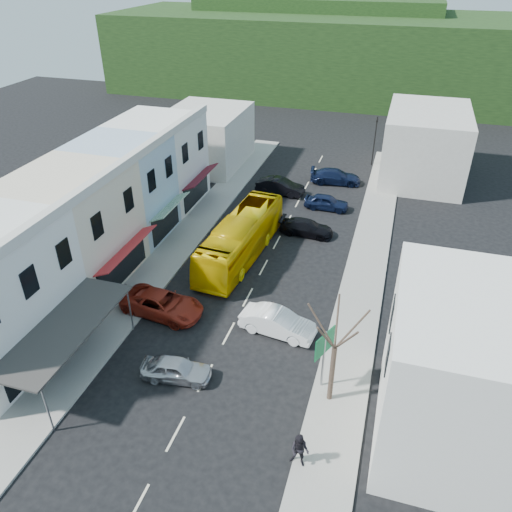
{
  "coord_description": "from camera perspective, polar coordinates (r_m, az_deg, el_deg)",
  "views": [
    {
      "loc": [
        8.63,
        -22.72,
        20.7
      ],
      "look_at": [
        0.0,
        6.0,
        2.2
      ],
      "focal_mm": 35.0,
      "sensor_mm": 36.0,
      "label": 1
    }
  ],
  "objects": [
    {
      "name": "sidewalk_right",
      "position": [
        38.69,
        12.44,
        -1.38
      ],
      "size": [
        3.0,
        52.0,
        0.15
      ],
      "primitive_type": "cube",
      "color": "gray",
      "rests_on": "ground"
    },
    {
      "name": "car_silver",
      "position": [
        28.91,
        -9.1,
        -12.61
      ],
      "size": [
        4.6,
        2.37,
        1.4
      ],
      "primitive_type": "imported",
      "rotation": [
        0.0,
        0.0,
        1.7
      ],
      "color": "#BBBBC0",
      "rests_on": "ground"
    },
    {
      "name": "car_black_far",
      "position": [
        49.62,
        2.77,
        7.86
      ],
      "size": [
        4.54,
        2.19,
        1.4
      ],
      "primitive_type": "imported",
      "rotation": [
        0.0,
        0.0,
        1.48
      ],
      "color": "black",
      "rests_on": "ground"
    },
    {
      "name": "car_red",
      "position": [
        33.6,
        -10.65,
        -5.5
      ],
      "size": [
        4.79,
        2.43,
        1.4
      ],
      "primitive_type": "imported",
      "rotation": [
        0.0,
        0.0,
        1.45
      ],
      "color": "maroon",
      "rests_on": "ground"
    },
    {
      "name": "distant_block_left",
      "position": [
        56.66,
        -5.67,
        13.32
      ],
      "size": [
        8.0,
        10.0,
        6.0
      ],
      "primitive_type": "cube",
      "color": "#B7B2A8",
      "rests_on": "ground"
    },
    {
      "name": "pedestrian_left",
      "position": [
        34.77,
        -14.53,
        -4.01
      ],
      "size": [
        0.45,
        0.63,
        1.7
      ],
      "primitive_type": "imported",
      "rotation": [
        0.0,
        0.0,
        1.48
      ],
      "color": "black",
      "rests_on": "sidewalk_left"
    },
    {
      "name": "car_navy_far",
      "position": [
        52.6,
        9.07,
        8.92
      ],
      "size": [
        4.7,
        2.39,
        1.4
      ],
      "primitive_type": "imported",
      "rotation": [
        0.0,
        0.0,
        1.7
      ],
      "color": "black",
      "rests_on": "ground"
    },
    {
      "name": "car_navy_mid",
      "position": [
        46.93,
        8.07,
        6.12
      ],
      "size": [
        4.44,
        1.9,
        1.4
      ],
      "primitive_type": "imported",
      "rotation": [
        0.0,
        0.0,
        1.55
      ],
      "color": "black",
      "rests_on": "ground"
    },
    {
      "name": "bus",
      "position": [
        38.64,
        -1.72,
        1.95
      ],
      "size": [
        3.35,
        11.75,
        3.1
      ],
      "primitive_type": "imported",
      "rotation": [
        0.0,
        0.0,
        -0.07
      ],
      "color": "#DEB305",
      "rests_on": "ground"
    },
    {
      "name": "pedestrian_right",
      "position": [
        24.7,
        4.99,
        -21.41
      ],
      "size": [
        0.76,
        0.53,
        1.7
      ],
      "primitive_type": "imported",
      "rotation": [
        0.0,
        0.0,
        -0.14
      ],
      "color": "black",
      "rests_on": "sidewalk_right"
    },
    {
      "name": "hillside",
      "position": [
        89.48,
        10.87,
        22.18
      ],
      "size": [
        80.0,
        26.0,
        14.0
      ],
      "color": "black",
      "rests_on": "ground"
    },
    {
      "name": "right_building",
      "position": [
        25.55,
        23.76,
        -12.52
      ],
      "size": [
        8.0,
        9.0,
        8.0
      ],
      "primitive_type": "cube",
      "color": "silver",
      "rests_on": "ground"
    },
    {
      "name": "street_tree",
      "position": [
        25.66,
        8.97,
        -10.38
      ],
      "size": [
        3.08,
        3.08,
        7.36
      ],
      "primitive_type": null,
      "rotation": [
        0.0,
        0.0,
        0.17
      ],
      "color": "#35271E",
      "rests_on": "ground"
    },
    {
      "name": "distant_block_right",
      "position": [
        55.5,
        18.74,
        11.97
      ],
      "size": [
        8.0,
        12.0,
        7.0
      ],
      "primitive_type": "cube",
      "color": "#B7B2A8",
      "rests_on": "ground"
    },
    {
      "name": "traffic_signal",
      "position": [
        57.51,
        13.39,
        12.62
      ],
      "size": [
        0.93,
        1.28,
        5.45
      ],
      "primitive_type": null,
      "rotation": [
        0.0,
        0.0,
        2.96
      ],
      "color": "black",
      "rests_on": "ground"
    },
    {
      "name": "sidewalk_left",
      "position": [
        41.9,
        -8.28,
        1.83
      ],
      "size": [
        3.0,
        52.0,
        0.15
      ],
      "primitive_type": "cube",
      "color": "gray",
      "rests_on": "ground"
    },
    {
      "name": "direction_sign",
      "position": [
        27.44,
        7.7,
        -11.72
      ],
      "size": [
        1.5,
        1.92,
        3.95
      ],
      "primitive_type": null,
      "rotation": [
        0.0,
        0.0,
        -0.41
      ],
      "color": "#075429",
      "rests_on": "ground"
    },
    {
      "name": "car_white",
      "position": [
        31.52,
        2.49,
        -7.75
      ],
      "size": [
        4.61,
        2.39,
        1.4
      ],
      "primitive_type": "imported",
      "rotation": [
        0.0,
        0.0,
        1.43
      ],
      "color": "white",
      "rests_on": "ground"
    },
    {
      "name": "shopfront_row",
      "position": [
        38.64,
        -18.54,
        4.33
      ],
      "size": [
        8.25,
        30.0,
        8.0
      ],
      "color": "silver",
      "rests_on": "ground"
    },
    {
      "name": "ground",
      "position": [
        31.92,
        -3.14,
        -8.81
      ],
      "size": [
        120.0,
        120.0,
        0.0
      ],
      "primitive_type": "plane",
      "color": "black",
      "rests_on": "ground"
    },
    {
      "name": "car_black_near",
      "position": [
        42.34,
        5.79,
        3.31
      ],
      "size": [
        4.56,
        1.99,
        1.4
      ],
      "primitive_type": "imported",
      "rotation": [
        0.0,
        0.0,
        1.54
      ],
      "color": "black",
      "rests_on": "ground"
    }
  ]
}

